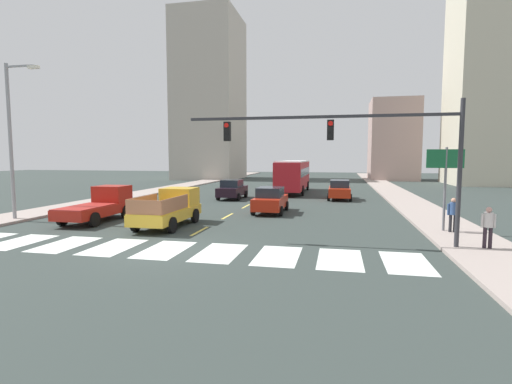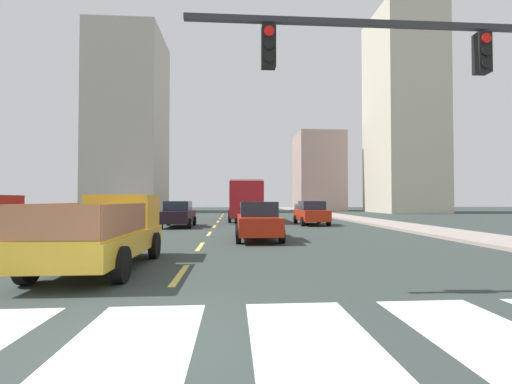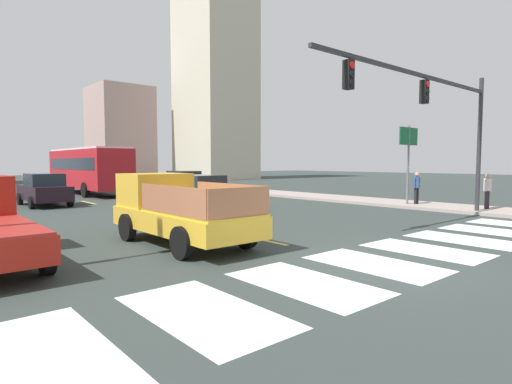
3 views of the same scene
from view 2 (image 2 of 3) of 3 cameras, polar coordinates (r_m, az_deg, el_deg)
ground_plane at (r=4.93m, az=-20.20°, el=-22.73°), size 160.00×160.00×0.00m
sidewalk_right at (r=25.09m, az=22.73°, el=-5.17°), size 3.16×110.00×0.15m
sidewalk_left at (r=26.33m, az=-35.33°, el=-4.85°), size 3.16×110.00×0.15m
crosswalk_stripe_4 at (r=4.93m, az=-20.19°, el=-22.68°), size 1.60×3.07×0.01m
crosswalk_stripe_5 at (r=4.87m, az=9.35°, el=-23.03°), size 1.60×3.07×0.01m
crosswalk_stripe_6 at (r=5.80m, az=33.50°, el=-19.19°), size 1.60×3.07×0.01m
lane_dash_0 at (r=8.69m, az=-12.52°, el=-13.26°), size 0.16×2.40×0.01m
lane_dash_1 at (r=13.58m, az=-9.28°, el=-8.93°), size 0.16×2.40×0.01m
lane_dash_2 at (r=18.54m, az=-7.79°, el=-6.89°), size 0.16×2.40×0.01m
lane_dash_3 at (r=23.51m, az=-6.94°, el=-5.71°), size 0.16×2.40×0.01m
lane_dash_4 at (r=28.49m, az=-6.38°, el=-4.94°), size 0.16×2.40×0.01m
lane_dash_5 at (r=33.48m, az=-5.99°, el=-4.40°), size 0.16×2.40×0.01m
lane_dash_6 at (r=38.47m, az=-5.71°, el=-4.00°), size 0.16×2.40×0.01m
lane_dash_7 at (r=43.46m, az=-5.49°, el=-3.69°), size 0.16×2.40×0.01m
pickup_stakebed at (r=10.25m, az=-23.31°, el=-6.08°), size 2.18×5.20×1.96m
city_bus at (r=30.09m, az=-1.96°, el=-1.04°), size 2.72×10.80×3.32m
sedan_mid at (r=23.42m, az=-12.81°, el=-3.60°), size 2.02×4.40×1.72m
sedan_near_right at (r=25.27m, az=9.18°, el=-3.45°), size 2.02×4.40×1.72m
sedan_far at (r=15.53m, az=0.33°, el=-4.81°), size 2.02×4.40×1.72m
tower_tall_centre at (r=57.19m, az=-20.36°, el=10.70°), size 10.06×11.64×27.28m
block_mid_left at (r=57.93m, az=10.35°, el=3.24°), size 7.32×7.96×12.78m
block_mid_right at (r=54.84m, az=23.33°, el=12.01°), size 8.38×9.81×28.69m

